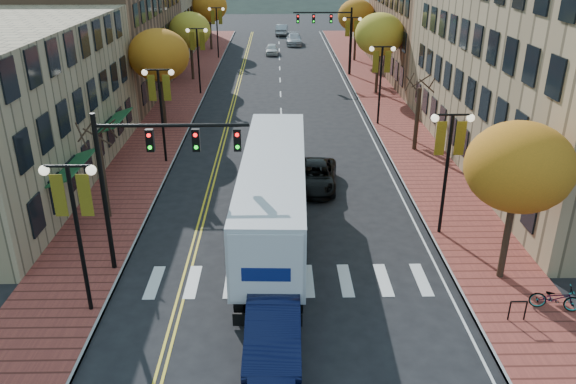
{
  "coord_description": "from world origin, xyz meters",
  "views": [
    {
      "loc": [
        -0.3,
        -17.97,
        12.93
      ],
      "look_at": [
        0.17,
        6.26,
        2.2
      ],
      "focal_mm": 35.0,
      "sensor_mm": 36.0,
      "label": 1
    }
  ],
  "objects_px": {
    "bicycle": "(556,298)",
    "semi_truck": "(275,182)",
    "navy_sedan": "(273,326)",
    "black_suv": "(316,176)"
  },
  "relations": [
    {
      "from": "navy_sedan",
      "to": "bicycle",
      "type": "relative_size",
      "value": 2.86
    },
    {
      "from": "navy_sedan",
      "to": "semi_truck",
      "type": "bearing_deg",
      "value": 90.7
    },
    {
      "from": "black_suv",
      "to": "semi_truck",
      "type": "bearing_deg",
      "value": -108.89
    },
    {
      "from": "semi_truck",
      "to": "navy_sedan",
      "type": "height_order",
      "value": "semi_truck"
    },
    {
      "from": "navy_sedan",
      "to": "black_suv",
      "type": "relative_size",
      "value": 1.06
    },
    {
      "from": "semi_truck",
      "to": "black_suv",
      "type": "height_order",
      "value": "semi_truck"
    },
    {
      "from": "semi_truck",
      "to": "bicycle",
      "type": "bearing_deg",
      "value": -32.01
    },
    {
      "from": "semi_truck",
      "to": "navy_sedan",
      "type": "distance_m",
      "value": 9.16
    },
    {
      "from": "semi_truck",
      "to": "bicycle",
      "type": "relative_size",
      "value": 9.11
    },
    {
      "from": "bicycle",
      "to": "semi_truck",
      "type": "bearing_deg",
      "value": 69.51
    }
  ]
}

